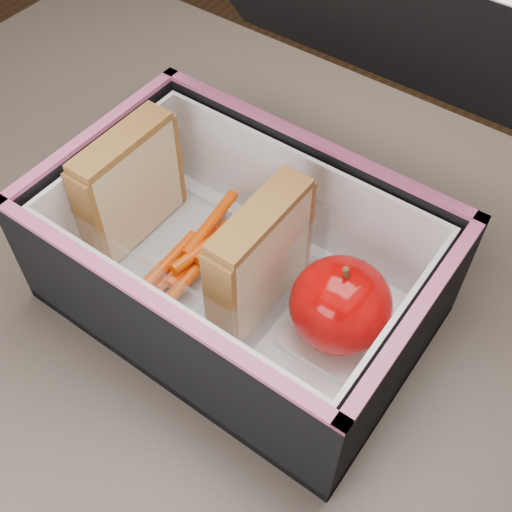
{
  "coord_description": "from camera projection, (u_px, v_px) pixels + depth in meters",
  "views": [
    {
      "loc": [
        0.14,
        -0.22,
        1.23
      ],
      "look_at": [
        -0.05,
        0.05,
        0.81
      ],
      "focal_mm": 45.0,
      "sensor_mm": 36.0,
      "label": 1
    }
  ],
  "objects": [
    {
      "name": "kitchen_table",
      "position": [
        271.0,
        416.0,
        0.61
      ],
      "size": [
        1.2,
        0.8,
        0.75
      ],
      "color": "brown",
      "rests_on": "ground"
    },
    {
      "name": "lunch_bag",
      "position": [
        243.0,
        251.0,
        0.53
      ],
      "size": [
        0.32,
        0.33,
        0.29
      ],
      "color": "black",
      "rests_on": "kitchen_table"
    },
    {
      "name": "plastic_tub",
      "position": [
        194.0,
        236.0,
        0.56
      ],
      "size": [
        0.19,
        0.14,
        0.08
      ],
      "primitive_type": null,
      "color": "white",
      "rests_on": "lunch_bag"
    },
    {
      "name": "sandwich_left",
      "position": [
        130.0,
        186.0,
        0.57
      ],
      "size": [
        0.03,
        0.1,
        0.11
      ],
      "color": "beige",
      "rests_on": "plastic_tub"
    },
    {
      "name": "sandwich_right",
      "position": [
        260.0,
        259.0,
        0.52
      ],
      "size": [
        0.03,
        0.1,
        0.11
      ],
      "color": "beige",
      "rests_on": "plastic_tub"
    },
    {
      "name": "carrot_sticks",
      "position": [
        195.0,
        250.0,
        0.57
      ],
      "size": [
        0.05,
        0.14,
        0.03
      ],
      "color": "#D83D00",
      "rests_on": "plastic_tub"
    },
    {
      "name": "paper_napkin",
      "position": [
        336.0,
        333.0,
        0.54
      ],
      "size": [
        0.07,
        0.08,
        0.01
      ],
      "primitive_type": "cube",
      "rotation": [
        0.0,
        0.0,
        0.01
      ],
      "color": "white",
      "rests_on": "lunch_bag"
    },
    {
      "name": "red_apple",
      "position": [
        340.0,
        305.0,
        0.51
      ],
      "size": [
        0.1,
        0.1,
        0.09
      ],
      "rotation": [
        0.0,
        0.0,
        -0.24
      ],
      "color": "#8A0000",
      "rests_on": "paper_napkin"
    }
  ]
}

